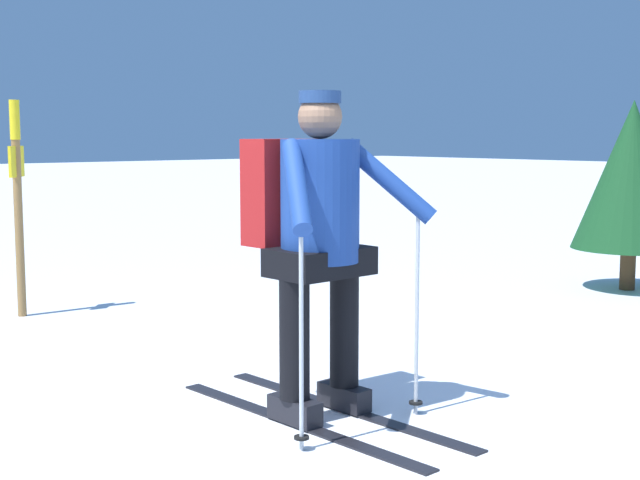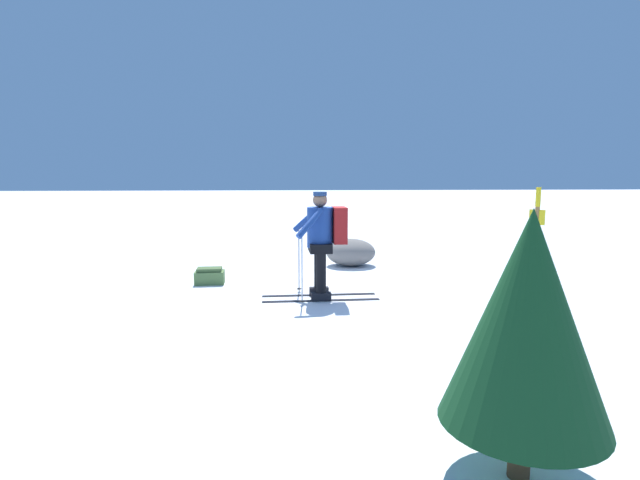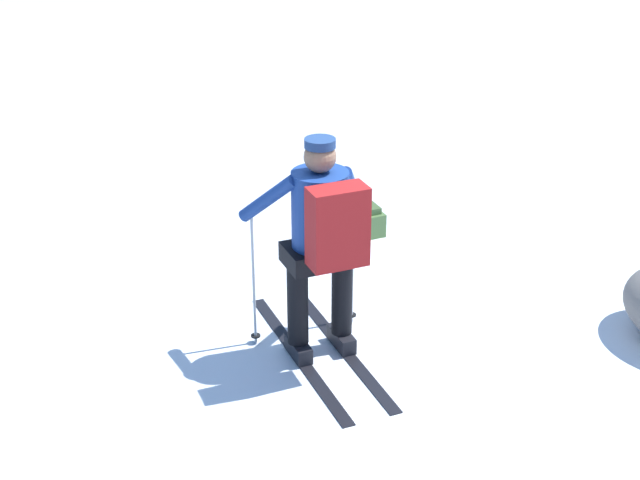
# 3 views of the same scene
# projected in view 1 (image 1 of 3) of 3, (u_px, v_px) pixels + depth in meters

# --- Properties ---
(ground_plane) EXTENTS (80.00, 80.00, 0.00)m
(ground_plane) POSITION_uv_depth(u_px,v_px,m) (242.00, 445.00, 4.10)
(ground_plane) COLOR white
(skier) EXTENTS (1.79, 0.96, 1.63)m
(skier) POSITION_uv_depth(u_px,v_px,m) (314.00, 228.00, 4.43)
(skier) COLOR black
(skier) RESTS_ON ground_plane
(trail_marker) EXTENTS (0.19, 0.19, 1.69)m
(trail_marker) POSITION_uv_depth(u_px,v_px,m) (17.00, 188.00, 6.90)
(trail_marker) COLOR olive
(trail_marker) RESTS_ON ground_plane
(pine_tree) EXTENTS (1.04, 1.04, 1.74)m
(pine_tree) POSITION_uv_depth(u_px,v_px,m) (631.00, 175.00, 8.09)
(pine_tree) COLOR #4C331E
(pine_tree) RESTS_ON ground_plane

